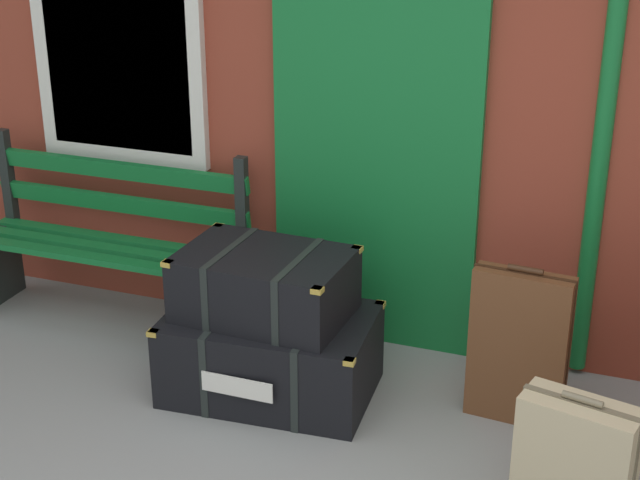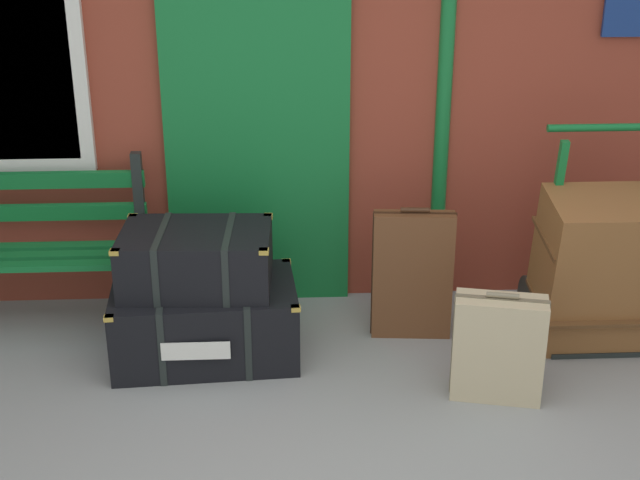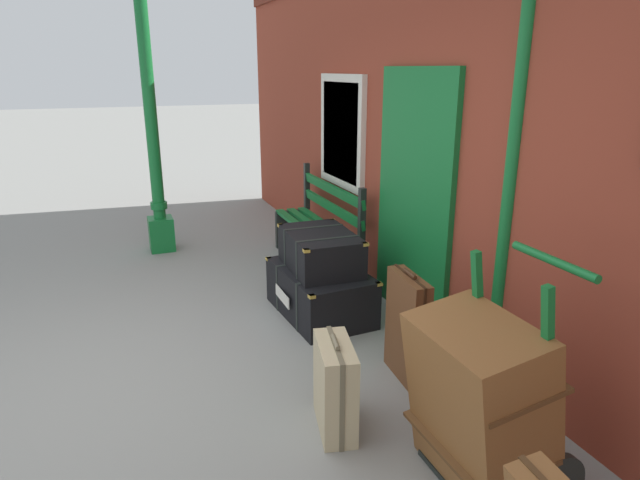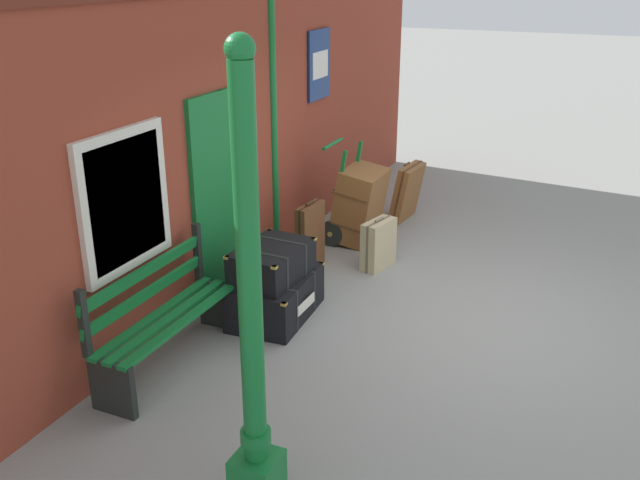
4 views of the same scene
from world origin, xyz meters
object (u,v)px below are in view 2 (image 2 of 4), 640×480
(platform_bench, at_px, (9,254))
(suitcase_umber, at_px, (498,348))
(porters_trolley, at_px, (587,289))
(large_brown_trunk, at_px, (601,270))
(steamer_trunk_middle, at_px, (197,259))
(steamer_trunk_base, at_px, (205,320))
(suitcase_oxblood, at_px, (412,275))

(platform_bench, height_order, suitcase_umber, platform_bench)
(porters_trolley, height_order, large_brown_trunk, porters_trolley)
(steamer_trunk_middle, bearing_deg, suitcase_umber, -18.53)
(steamer_trunk_base, distance_m, porters_trolley, 2.21)
(steamer_trunk_base, relative_size, suitcase_umber, 1.77)
(steamer_trunk_base, height_order, large_brown_trunk, large_brown_trunk)
(steamer_trunk_base, relative_size, porters_trolley, 0.87)
(large_brown_trunk, xyz_separation_m, suitcase_umber, (-0.68, -0.50, -0.19))
(steamer_trunk_middle, relative_size, suitcase_oxblood, 1.04)
(platform_bench, distance_m, suitcase_umber, 2.86)
(steamer_trunk_base, distance_m, suitcase_umber, 1.61)
(porters_trolley, bearing_deg, steamer_trunk_base, -175.72)
(suitcase_umber, bearing_deg, suitcase_oxblood, 116.68)
(porters_trolley, bearing_deg, suitcase_umber, -135.42)
(steamer_trunk_base, xyz_separation_m, steamer_trunk_middle, (-0.03, 0.01, 0.37))
(steamer_trunk_middle, height_order, suitcase_oxblood, suitcase_oxblood)
(large_brown_trunk, distance_m, suitcase_umber, 0.87)
(platform_bench, xyz_separation_m, suitcase_umber, (2.69, -0.95, -0.17))
(platform_bench, bearing_deg, steamer_trunk_middle, -20.84)
(porters_trolley, bearing_deg, large_brown_trunk, -90.00)
(steamer_trunk_middle, height_order, suitcase_umber, steamer_trunk_middle)
(platform_bench, distance_m, porters_trolley, 3.39)
(steamer_trunk_base, bearing_deg, large_brown_trunk, -0.16)
(steamer_trunk_base, xyz_separation_m, large_brown_trunk, (2.20, -0.01, 0.26))
(large_brown_trunk, relative_size, suitcase_oxblood, 1.18)
(platform_bench, height_order, steamer_trunk_base, platform_bench)
(steamer_trunk_base, bearing_deg, platform_bench, 159.08)
(porters_trolley, bearing_deg, suitcase_oxblood, 179.31)
(porters_trolley, bearing_deg, steamer_trunk_middle, -176.11)
(large_brown_trunk, height_order, suitcase_oxblood, large_brown_trunk)
(platform_bench, bearing_deg, porters_trolley, -4.76)
(platform_bench, xyz_separation_m, steamer_trunk_base, (1.16, -0.45, -0.23))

